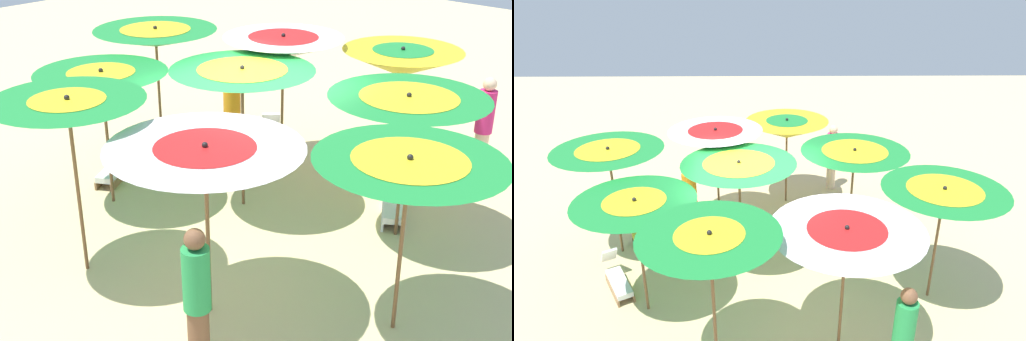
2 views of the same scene
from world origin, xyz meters
TOP-DOWN VIEW (x-y plane):
  - ground at (0.00, 0.00)m, footprint 35.08×35.08m
  - beach_umbrella_0 at (-2.93, 0.60)m, footprint 2.19×2.19m
  - beach_umbrella_1 at (-1.97, -1.26)m, footprint 2.03×2.03m
  - beach_umbrella_2 at (-0.59, -2.71)m, footprint 1.95×1.95m
  - beach_umbrella_3 at (-0.93, 1.73)m, footprint 2.07×2.07m
  - beach_umbrella_4 at (-0.34, 0.12)m, footprint 2.20×2.20m
  - beach_umbrella_5 at (1.32, -2.20)m, footprint 2.29×2.29m
  - beach_umbrella_6 at (0.69, 2.91)m, footprint 2.03×2.03m
  - beach_umbrella_7 at (2.00, 0.97)m, footprint 2.23×2.23m
  - beach_umbrella_8 at (3.18, -0.95)m, footprint 2.13×2.13m
  - lounger_0 at (-2.30, 1.04)m, footprint 1.15×0.74m
  - lounger_1 at (-2.67, -0.67)m, footprint 0.91×1.27m
  - lounger_2 at (-1.51, 2.12)m, footprint 1.15×1.16m
  - lounger_3 at (1.63, 1.48)m, footprint 1.03×1.37m
  - beachgoer_0 at (2.05, -3.05)m, footprint 0.30×0.30m
  - beachgoer_1 at (1.95, 3.65)m, footprint 0.30×0.30m
  - beachgoer_2 at (-1.47, 1.02)m, footprint 0.30×0.30m

SIDE VIEW (x-z plane):
  - ground at x=0.00m, z-range -0.04..0.00m
  - lounger_0 at x=-2.30m, z-range -0.09..0.48m
  - lounger_3 at x=1.63m, z-range -0.09..0.50m
  - lounger_2 at x=-1.51m, z-range -0.10..0.50m
  - lounger_1 at x=-2.67m, z-range -0.12..0.54m
  - beachgoer_0 at x=2.05m, z-range 0.05..1.84m
  - beachgoer_1 at x=1.95m, z-range 0.05..1.87m
  - beachgoer_2 at x=-1.47m, z-range 0.06..1.92m
  - beach_umbrella_6 at x=0.69m, z-range 0.85..3.10m
  - beach_umbrella_7 at x=2.00m, z-range 0.88..3.10m
  - beach_umbrella_5 at x=1.32m, z-range 0.86..3.12m
  - beach_umbrella_1 at x=-1.97m, z-range 0.88..3.13m
  - beach_umbrella_8 at x=3.18m, z-range 0.88..3.15m
  - beach_umbrella_4 at x=-0.34m, z-range 0.92..3.24m
  - beach_umbrella_3 at x=-0.93m, z-range 0.97..3.39m
  - beach_umbrella_0 at x=-2.93m, z-range 1.00..3.42m
  - beach_umbrella_2 at x=-0.59m, z-range 1.02..3.52m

